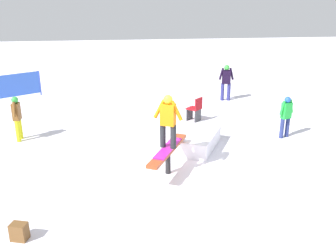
% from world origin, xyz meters
% --- Properties ---
extents(ground_plane, '(60.00, 60.00, 0.00)m').
position_xyz_m(ground_plane, '(0.00, 0.00, 0.00)').
color(ground_plane, white).
extents(rail_feature, '(2.09, 1.26, 0.69)m').
position_xyz_m(rail_feature, '(0.00, 0.00, 0.58)').
color(rail_feature, black).
rests_on(rail_feature, ground).
extents(snow_kicker_ramp, '(2.29, 2.16, 0.47)m').
position_xyz_m(snow_kicker_ramp, '(-1.67, 0.86, 0.23)').
color(snow_kicker_ramp, white).
rests_on(snow_kicker_ramp, ground).
extents(main_rider_on_rail, '(1.42, 0.89, 1.39)m').
position_xyz_m(main_rider_on_rail, '(0.00, 0.00, 1.38)').
color(main_rider_on_rail, '#C020A0').
rests_on(main_rider_on_rail, rail_feature).
extents(bystander_brown, '(0.60, 0.21, 1.42)m').
position_xyz_m(bystander_brown, '(-2.89, -4.35, 0.80)').
color(bystander_brown, yellow).
rests_on(bystander_brown, ground).
extents(bystander_green, '(0.29, 0.55, 1.35)m').
position_xyz_m(bystander_green, '(-2.07, 4.03, 0.76)').
color(bystander_green, navy).
rests_on(bystander_green, ground).
extents(bystander_black, '(0.27, 0.65, 1.54)m').
position_xyz_m(bystander_black, '(-6.65, 3.35, 0.87)').
color(bystander_black, navy).
rests_on(bystander_black, ground).
extents(folding_chair, '(0.62, 0.62, 0.88)m').
position_xyz_m(folding_chair, '(-4.07, 1.50, 0.41)').
color(folding_chair, '#3F3F44').
rests_on(folding_chair, ground).
extents(backpack_on_snow, '(0.30, 0.35, 0.34)m').
position_xyz_m(backpack_on_snow, '(2.39, -3.11, 0.17)').
color(backpack_on_snow, brown).
rests_on(backpack_on_snow, ground).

